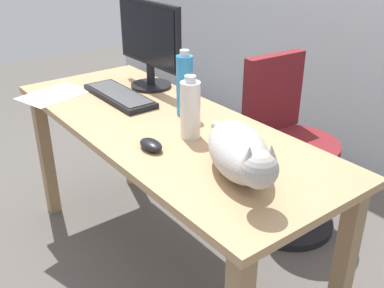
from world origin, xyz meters
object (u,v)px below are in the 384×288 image
at_px(cat, 240,152).
at_px(monitor, 149,42).
at_px(water_bottle, 190,109).
at_px(keyboard, 120,96).
at_px(computer_mouse, 151,145).
at_px(office_chair, 286,158).
at_px(spray_bottle, 185,85).

bearing_deg(cat, monitor, 164.83).
height_order(monitor, water_bottle, monitor).
bearing_deg(monitor, water_bottle, -18.61).
relative_size(keyboard, cat, 0.81).
distance_m(computer_mouse, water_bottle, 0.20).
bearing_deg(monitor, office_chair, 45.43).
height_order(office_chair, computer_mouse, office_chair).
bearing_deg(spray_bottle, keyboard, -160.19).
height_order(computer_mouse, spray_bottle, spray_bottle).
bearing_deg(office_chair, keyboard, -122.12).
distance_m(keyboard, cat, 0.86).
height_order(keyboard, water_bottle, water_bottle).
xyz_separation_m(office_chair, cat, (0.42, -0.74, 0.44)).
height_order(monitor, computer_mouse, monitor).
xyz_separation_m(office_chair, keyboard, (-0.44, -0.70, 0.37)).
relative_size(keyboard, computer_mouse, 4.00).
distance_m(water_bottle, spray_bottle, 0.23).
distance_m(monitor, keyboard, 0.30).
distance_m(monitor, computer_mouse, 0.72).
bearing_deg(monitor, keyboard, -76.33).
bearing_deg(cat, office_chair, 119.56).
bearing_deg(cat, water_bottle, 171.27).
height_order(cat, spray_bottle, spray_bottle).
height_order(office_chair, spray_bottle, spray_bottle).
bearing_deg(computer_mouse, water_bottle, 90.11).
relative_size(monitor, computer_mouse, 4.37).
bearing_deg(computer_mouse, spray_bottle, 123.26).
distance_m(office_chair, keyboard, 0.90).
distance_m(office_chair, water_bottle, 0.84).
relative_size(computer_mouse, water_bottle, 0.46).
relative_size(office_chair, keyboard, 2.03).
bearing_deg(spray_bottle, computer_mouse, -56.74).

